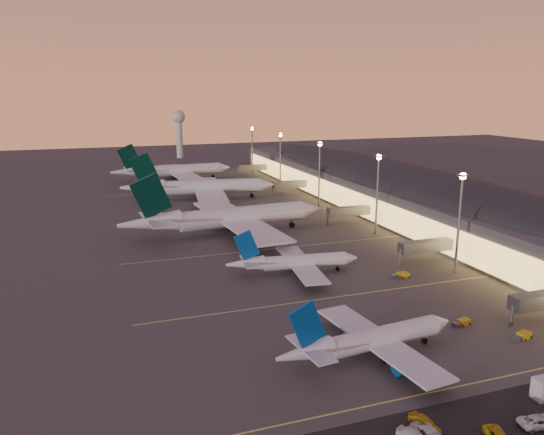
{
  "coord_description": "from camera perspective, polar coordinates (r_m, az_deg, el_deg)",
  "views": [
    {
      "loc": [
        -50.93,
        -106.07,
        45.54
      ],
      "look_at": [
        2.0,
        45.0,
        7.0
      ],
      "focal_mm": 35.0,
      "sensor_mm": 36.0,
      "label": 1
    }
  ],
  "objects": [
    {
      "name": "service_lane",
      "position": [
        84.7,
        23.35,
        -20.22
      ],
      "size": [
        260.0,
        16.0,
        0.01
      ],
      "color": "black",
      "rests_on": "ground"
    },
    {
      "name": "service_van_b",
      "position": [
        81.12,
        16.12,
        -20.48
      ],
      "size": [
        2.93,
        5.34,
        1.72
      ],
      "primitive_type": "imported",
      "rotation": [
        0.0,
        0.0,
        0.19
      ],
      "color": "gold",
      "rests_on": "ground"
    },
    {
      "name": "light_masts",
      "position": [
        193.92,
        7.58,
        5.12
      ],
      "size": [
        2.2,
        217.2,
        25.9
      ],
      "color": "slate",
      "rests_on": "ground"
    },
    {
      "name": "lane_markings",
      "position": [
        161.26,
        -0.08,
        -2.86
      ],
      "size": [
        90.0,
        180.36,
        0.0
      ],
      "color": "#D8C659",
      "rests_on": "ground"
    },
    {
      "name": "baggage_tug_a",
      "position": [
        112.26,
        25.34,
        -11.47
      ],
      "size": [
        4.42,
        2.72,
        1.23
      ],
      "rotation": [
        0.0,
        0.0,
        0.28
      ],
      "color": "gold",
      "rests_on": "ground"
    },
    {
      "name": "airliner_narrow_north",
      "position": [
        134.54,
        2.31,
        -4.83
      ],
      "size": [
        34.35,
        30.89,
        12.26
      ],
      "rotation": [
        0.0,
        0.0,
        -0.12
      ],
      "color": "silver",
      "rests_on": "ground"
    },
    {
      "name": "service_van_e",
      "position": [
        87.04,
        26.76,
        -18.99
      ],
      "size": [
        6.02,
        3.27,
        1.6
      ],
      "primitive_type": "imported",
      "rotation": [
        0.0,
        0.0,
        1.46
      ],
      "color": "silver",
      "rests_on": "ground"
    },
    {
      "name": "radar_tower",
      "position": [
        371.86,
        -9.98,
        9.69
      ],
      "size": [
        9.0,
        9.0,
        32.5
      ],
      "color": "silver",
      "rests_on": "ground"
    },
    {
      "name": "baggage_tug_c",
      "position": [
        136.91,
        13.62,
        -6.04
      ],
      "size": [
        4.18,
        2.04,
        1.21
      ],
      "rotation": [
        0.0,
        0.0,
        -0.08
      ],
      "color": "gold",
      "rests_on": "ground"
    },
    {
      "name": "airliner_wide_far",
      "position": [
        278.74,
        -10.62,
        4.97
      ],
      "size": [
        61.99,
        56.55,
        19.84
      ],
      "rotation": [
        0.0,
        0.0,
        0.06
      ],
      "color": "silver",
      "rests_on": "ground"
    },
    {
      "name": "baggage_tug_b",
      "position": [
        113.86,
        19.75,
        -10.6
      ],
      "size": [
        4.05,
        2.21,
        1.14
      ],
      "rotation": [
        0.0,
        0.0,
        0.18
      ],
      "color": "gold",
      "rests_on": "ground"
    },
    {
      "name": "ground",
      "position": [
        126.17,
        5.96,
        -7.7
      ],
      "size": [
        700.0,
        700.0,
        0.0
      ],
      "primitive_type": "plane",
      "color": "#42403D"
    },
    {
      "name": "baggage_tug_d",
      "position": [
        136.76,
        13.9,
        -6.11
      ],
      "size": [
        3.74,
        1.76,
        1.1
      ],
      "rotation": [
        0.0,
        0.0,
        -0.04
      ],
      "color": "gold",
      "rests_on": "ground"
    },
    {
      "name": "terminal_building",
      "position": [
        214.34,
        12.8,
        3.33
      ],
      "size": [
        56.35,
        255.0,
        17.46
      ],
      "color": "#49494D",
      "rests_on": "ground"
    },
    {
      "name": "airliner_wide_mid",
      "position": [
        227.63,
        -7.82,
        3.24
      ],
      "size": [
        64.94,
        59.71,
        20.79
      ],
      "rotation": [
        0.0,
        0.0,
        -0.14
      ],
      "color": "silver",
      "rests_on": "ground"
    },
    {
      "name": "airliner_narrow_south",
      "position": [
        95.82,
        10.44,
        -12.85
      ],
      "size": [
        35.91,
        32.25,
        12.82
      ],
      "rotation": [
        0.0,
        0.0,
        0.11
      ],
      "color": "silver",
      "rests_on": "ground"
    },
    {
      "name": "airliner_wide_near",
      "position": [
        170.58,
        -4.94,
        -0.06
      ],
      "size": [
        67.97,
        62.13,
        21.74
      ],
      "rotation": [
        0.0,
        0.0,
        0.08
      ],
      "color": "silver",
      "rests_on": "ground"
    }
  ]
}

